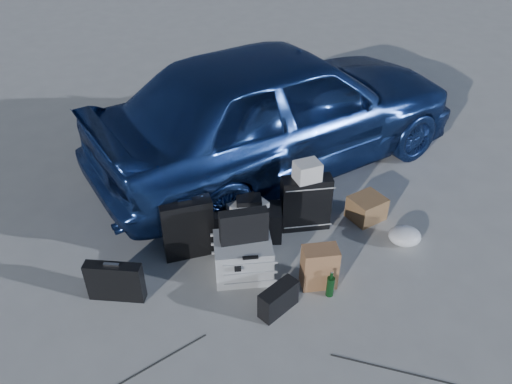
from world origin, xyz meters
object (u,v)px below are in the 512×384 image
Objects in this scene: briefcase at (115,282)px; cardboard_box at (367,208)px; suitcase_right at (306,203)px; suitcase_left at (188,228)px; duffel_bag at (247,223)px; car at (280,107)px; green_bottle at (331,284)px; pelican_case at (243,257)px.

briefcase is 1.44× the size of cardboard_box.
cardboard_box is at bearing 3.88° from suitcase_right.
suitcase_left is 0.90× the size of duffel_bag.
cardboard_box is (0.50, -1.34, -0.65)m from car.
green_bottle is at bearing -48.39° from duffel_bag.
duffel_bag is (0.19, 0.50, -0.02)m from pelican_case.
suitcase_right reaches higher than duffel_bag.
suitcase_right is at bearing 80.17° from green_bottle.
suitcase_left reaches higher than green_bottle.
suitcase_right is 2.16× the size of green_bottle.
cardboard_box is at bearing -173.17° from car.
car reaches higher than duffel_bag.
suitcase_left is (0.74, 0.37, 0.12)m from briefcase.
car is 16.20× the size of green_bottle.
suitcase_left is 1.95m from cardboard_box.
duffel_bag is 1.33m from cardboard_box.
pelican_case is 1.05× the size of briefcase.
green_bottle is at bearing -40.02° from suitcase_left.
cardboard_box is (1.94, -0.05, -0.19)m from suitcase_left.
suitcase_left reaches higher than cardboard_box.
suitcase_left reaches higher than suitcase_right.
car is at bearing 80.97° from green_bottle.
suitcase_right is at bearing 2.67° from suitcase_left.
green_bottle is (-0.17, -0.98, -0.16)m from suitcase_right.
cardboard_box is (1.52, 0.38, -0.06)m from pelican_case.
pelican_case is 1.51× the size of cardboard_box.
briefcase is 1.77× the size of green_bottle.
pelican_case reaches higher than green_bottle.
car is at bearing 73.60° from duffel_bag.
car is 1.58m from cardboard_box.
suitcase_right is 0.65m from duffel_bag.
car is at bearing 71.33° from pelican_case.
green_bottle is at bearing -89.42° from suitcase_right.
car is 1.99m from suitcase_left.
suitcase_right is (1.25, 0.03, -0.01)m from suitcase_left.
green_bottle is at bearing -133.69° from cardboard_box.
suitcase_left is 1.45m from green_bottle.
car is 2.36m from green_bottle.
car is 13.20× the size of cardboard_box.
car is 6.52× the size of duffel_bag.
briefcase is 0.82× the size of suitcase_right.
suitcase_left is at bearing 118.23° from car.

